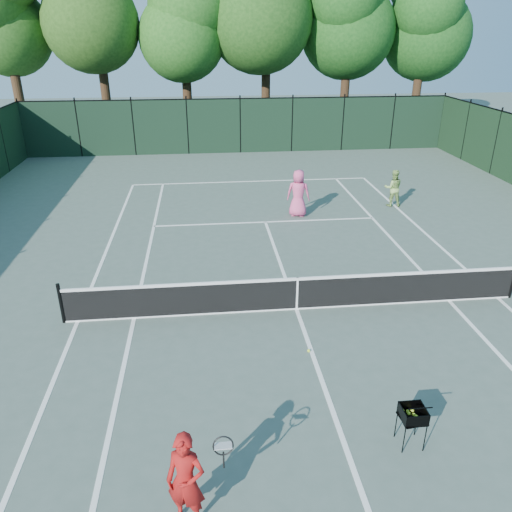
{
  "coord_description": "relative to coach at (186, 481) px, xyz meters",
  "views": [
    {
      "loc": [
        -2.24,
        -10.94,
        6.58
      ],
      "look_at": [
        -0.94,
        1.0,
        1.1
      ],
      "focal_mm": 35.0,
      "sensor_mm": 36.0,
      "label": 1
    }
  ],
  "objects": [
    {
      "name": "ground",
      "position": [
        2.67,
        5.8,
        -0.8
      ],
      "size": [
        90.0,
        90.0,
        0.0
      ],
      "primitive_type": "plane",
      "color": "#4A5A50",
      "rests_on": "ground"
    },
    {
      "name": "sideline_doubles_left",
      "position": [
        -2.82,
        5.8,
        -0.79
      ],
      "size": [
        0.1,
        23.77,
        0.01
      ],
      "primitive_type": "cube",
      "color": "white",
      "rests_on": "ground"
    },
    {
      "name": "sideline_doubles_right",
      "position": [
        8.15,
        5.8,
        -0.79
      ],
      "size": [
        0.1,
        23.77,
        0.01
      ],
      "primitive_type": "cube",
      "color": "white",
      "rests_on": "ground"
    },
    {
      "name": "sideline_singles_left",
      "position": [
        -1.45,
        5.8,
        -0.79
      ],
      "size": [
        0.1,
        23.77,
        0.01
      ],
      "primitive_type": "cube",
      "color": "white",
      "rests_on": "ground"
    },
    {
      "name": "sideline_singles_right",
      "position": [
        6.78,
        5.8,
        -0.79
      ],
      "size": [
        0.1,
        23.77,
        0.01
      ],
      "primitive_type": "cube",
      "color": "white",
      "rests_on": "ground"
    },
    {
      "name": "baseline_far",
      "position": [
        2.67,
        17.69,
        -0.79
      ],
      "size": [
        10.97,
        0.1,
        0.01
      ],
      "primitive_type": "cube",
      "color": "white",
      "rests_on": "ground"
    },
    {
      "name": "service_line_far",
      "position": [
        2.67,
        12.2,
        -0.79
      ],
      "size": [
        8.23,
        0.1,
        0.01
      ],
      "primitive_type": "cube",
      "color": "white",
      "rests_on": "ground"
    },
    {
      "name": "center_service_line",
      "position": [
        2.67,
        5.8,
        -0.79
      ],
      "size": [
        0.1,
        12.8,
        0.01
      ],
      "primitive_type": "cube",
      "color": "white",
      "rests_on": "ground"
    },
    {
      "name": "tennis_net",
      "position": [
        2.67,
        5.8,
        -0.32
      ],
      "size": [
        11.69,
        0.09,
        1.06
      ],
      "color": "black",
      "rests_on": "ground"
    },
    {
      "name": "fence_far",
      "position": [
        2.67,
        23.8,
        0.7
      ],
      "size": [
        24.0,
        0.05,
        3.0
      ],
      "primitive_type": "cube",
      "color": "black",
      "rests_on": "ground"
    },
    {
      "name": "tree_2",
      "position": [
        -0.33,
        27.6,
        6.93
      ],
      "size": [
        6.0,
        6.0,
        12.4
      ],
      "color": "black",
      "rests_on": "ground"
    },
    {
      "name": "tree_4",
      "position": [
        9.67,
        27.4,
        7.34
      ],
      "size": [
        6.2,
        6.2,
        12.97
      ],
      "color": "black",
      "rests_on": "ground"
    },
    {
      "name": "tree_5",
      "position": [
        14.67,
        27.9,
        6.91
      ],
      "size": [
        5.8,
        5.8,
        12.23
      ],
      "color": "black",
      "rests_on": "ground"
    },
    {
      "name": "coach",
      "position": [
        0.0,
        0.0,
        0.0
      ],
      "size": [
        1.03,
        0.56,
        1.59
      ],
      "rotation": [
        0.0,
        0.0,
        -0.35
      ],
      "color": "#A31312",
      "rests_on": "ground"
    },
    {
      "name": "player_pink",
      "position": [
        3.99,
        12.77,
        0.1
      ],
      "size": [
        1.0,
        0.79,
        1.8
      ],
      "rotation": [
        0.0,
        0.0,
        2.86
      ],
      "color": "#DC4D82",
      "rests_on": "ground"
    },
    {
      "name": "player_green",
      "position": [
        8.02,
        13.55,
        -0.05
      ],
      "size": [
        0.8,
        0.67,
        1.49
      ],
      "rotation": [
        0.0,
        0.0,
        2.99
      ],
      "color": "#8CB259",
      "rests_on": "ground"
    },
    {
      "name": "ball_hopper",
      "position": [
        3.78,
        1.08,
        -0.14
      ],
      "size": [
        0.45,
        0.45,
        0.78
      ],
      "rotation": [
        0.0,
        0.0,
        0.1
      ],
      "color": "black",
      "rests_on": "ground"
    },
    {
      "name": "loose_ball_midcourt",
      "position": [
        2.6,
        3.93,
        -0.76
      ],
      "size": [
        0.07,
        0.07,
        0.07
      ],
      "primitive_type": "sphere",
      "color": "#D1EB30",
      "rests_on": "ground"
    }
  ]
}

